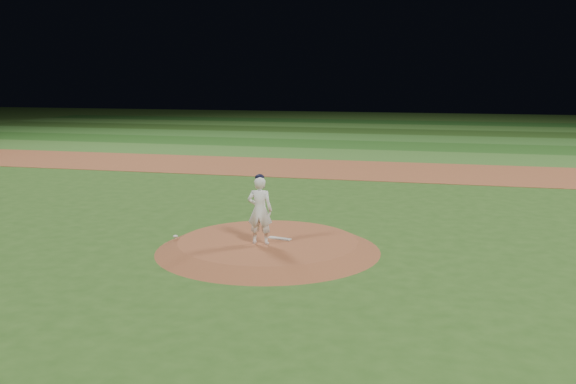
{
  "coord_description": "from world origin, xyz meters",
  "views": [
    {
      "loc": [
        4.22,
        -14.66,
        4.24
      ],
      "look_at": [
        0.0,
        2.0,
        1.1
      ],
      "focal_mm": 40.0,
      "sensor_mm": 36.0,
      "label": 1
    }
  ],
  "objects_px": {
    "pitchers_mound": "(268,245)",
    "pitcher_on_mound": "(260,210)",
    "rosin_bag": "(175,236)",
    "pitching_rubber": "(280,238)"
  },
  "relations": [
    {
      "from": "rosin_bag",
      "to": "pitchers_mound",
      "type": "bearing_deg",
      "value": 7.9
    },
    {
      "from": "pitchers_mound",
      "to": "pitcher_on_mound",
      "type": "height_order",
      "value": "pitcher_on_mound"
    },
    {
      "from": "pitching_rubber",
      "to": "rosin_bag",
      "type": "distance_m",
      "value": 2.61
    },
    {
      "from": "rosin_bag",
      "to": "pitcher_on_mound",
      "type": "relative_size",
      "value": 0.07
    },
    {
      "from": "pitching_rubber",
      "to": "rosin_bag",
      "type": "bearing_deg",
      "value": -155.79
    },
    {
      "from": "pitching_rubber",
      "to": "pitcher_on_mound",
      "type": "height_order",
      "value": "pitcher_on_mound"
    },
    {
      "from": "pitchers_mound",
      "to": "pitching_rubber",
      "type": "bearing_deg",
      "value": 37.37
    },
    {
      "from": "pitchers_mound",
      "to": "rosin_bag",
      "type": "relative_size",
      "value": 44.22
    },
    {
      "from": "pitching_rubber",
      "to": "pitcher_on_mound",
      "type": "bearing_deg",
      "value": -109.39
    },
    {
      "from": "pitchers_mound",
      "to": "rosin_bag",
      "type": "height_order",
      "value": "rosin_bag"
    }
  ]
}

